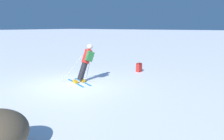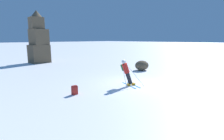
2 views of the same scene
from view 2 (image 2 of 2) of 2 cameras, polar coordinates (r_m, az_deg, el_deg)
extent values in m
plane|color=white|center=(12.03, 7.65, -4.51)|extent=(300.00, 300.00, 0.00)
cube|color=#1E7AC6|center=(11.56, 5.49, -5.04)|extent=(0.73, 1.61, 0.01)
cube|color=#1E7AC6|center=(11.74, 7.02, -4.84)|extent=(0.73, 1.61, 0.01)
cube|color=orange|center=(11.55, 5.50, -4.72)|extent=(0.24, 0.31, 0.12)
cube|color=orange|center=(11.72, 7.03, -4.52)|extent=(0.24, 0.31, 0.12)
cylinder|color=black|center=(11.44, 5.52, -2.66)|extent=(0.58, 0.44, 0.84)
cylinder|color=red|center=(11.19, 4.48, 0.57)|extent=(0.62, 0.52, 0.71)
sphere|color=tan|center=(11.06, 3.84, 2.56)|extent=(0.35, 0.32, 0.29)
sphere|color=silver|center=(11.06, 3.80, 2.69)|extent=(0.41, 0.37, 0.33)
cube|color=#236633|center=(11.41, 3.81, 0.91)|extent=(0.45, 0.32, 0.51)
cylinder|color=#B7B7BC|center=(10.97, 4.28, -3.03)|extent=(0.23, 0.49, 1.07)
cylinder|color=#B7B7BC|center=(11.37, 8.00, -2.24)|extent=(0.62, 0.81, 1.23)
cube|color=brown|center=(24.14, -22.67, 4.89)|extent=(2.23, 1.90, 2.27)
cube|color=brown|center=(24.04, -22.75, 9.90)|extent=(2.06, 1.90, 1.94)
cube|color=brown|center=(24.15, -23.49, 13.86)|extent=(1.63, 1.56, 1.42)
cone|color=brown|center=(24.25, -23.49, 16.53)|extent=(1.34, 1.34, 0.84)
cube|color=#AD231E|center=(9.89, -12.11, -6.58)|extent=(0.32, 0.24, 0.44)
cube|color=maroon|center=(9.82, -12.16, -5.18)|extent=(0.29, 0.22, 0.06)
ellipsoid|color=brown|center=(17.22, 9.71, 1.49)|extent=(1.45, 1.23, 0.94)
camera|label=1|loc=(20.95, 3.25, 8.74)|focal=35.00mm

